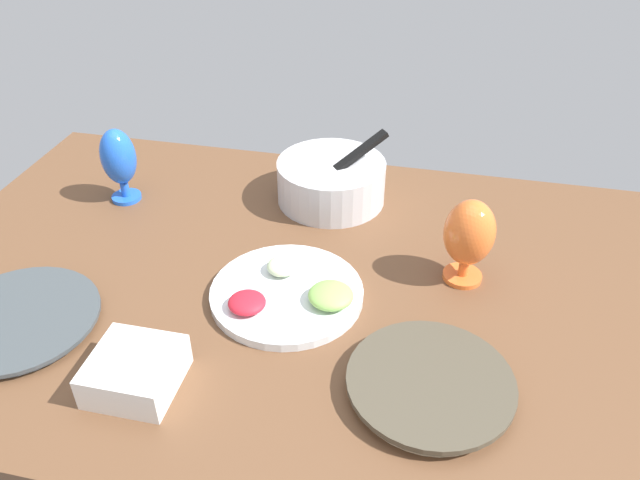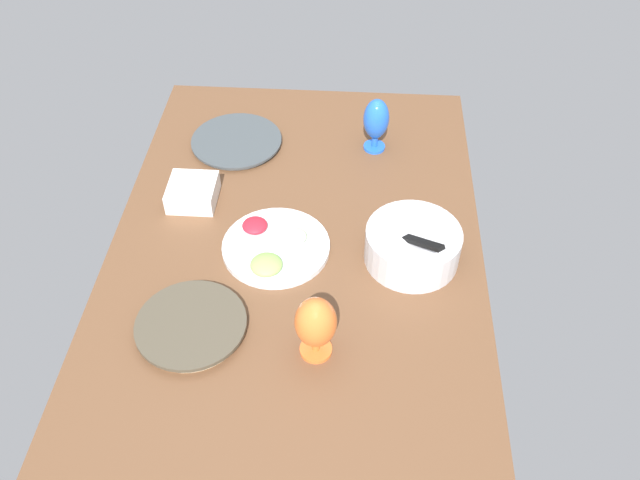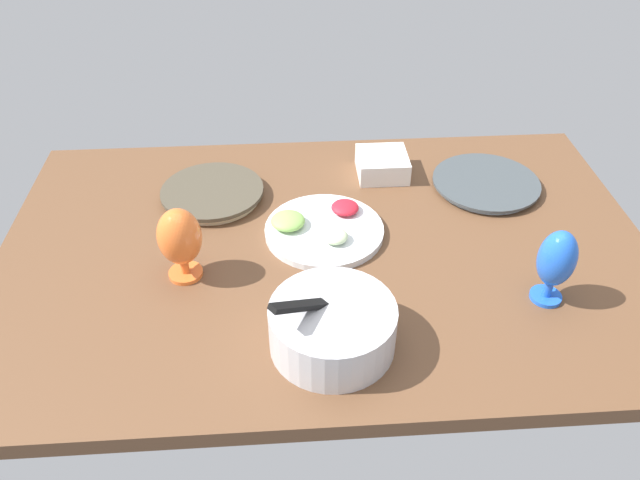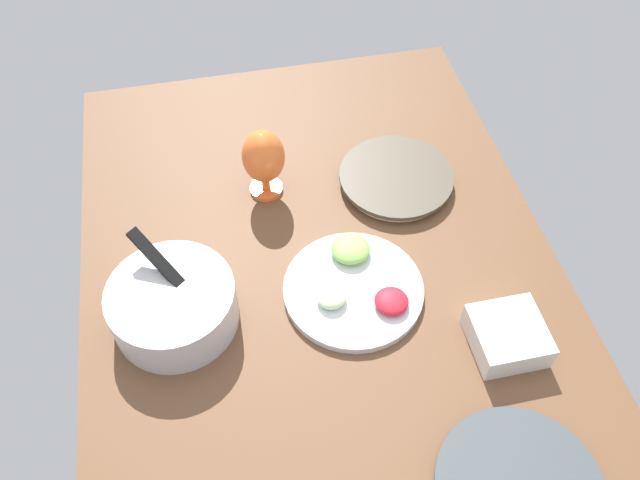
% 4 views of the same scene
% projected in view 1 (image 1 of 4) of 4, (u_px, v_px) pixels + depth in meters
% --- Properties ---
extents(ground_plane, '(1.60, 1.04, 0.04)m').
position_uv_depth(ground_plane, '(294.00, 288.00, 1.28)').
color(ground_plane, brown).
extents(dinner_plate_left, '(0.30, 0.30, 0.02)m').
position_uv_depth(dinner_plate_left, '(19.00, 320.00, 1.16)').
color(dinner_plate_left, silver).
rests_on(dinner_plate_left, ground_plane).
extents(dinner_plate_right, '(0.28, 0.28, 0.03)m').
position_uv_depth(dinner_plate_right, '(430.00, 385.00, 1.02)').
color(dinner_plate_right, beige).
rests_on(dinner_plate_right, ground_plane).
extents(mixing_bowl, '(0.26, 0.26, 0.17)m').
position_uv_depth(mixing_bowl, '(331.00, 180.00, 1.49)').
color(mixing_bowl, silver).
rests_on(mixing_bowl, ground_plane).
extents(fruit_platter, '(0.30, 0.30, 0.05)m').
position_uv_depth(fruit_platter, '(290.00, 293.00, 1.21)').
color(fruit_platter, silver).
rests_on(fruit_platter, ground_plane).
extents(hurricane_glass_orange, '(0.10, 0.10, 0.18)m').
position_uv_depth(hurricane_glass_orange, '(469.00, 235.00, 1.21)').
color(hurricane_glass_orange, orange).
rests_on(hurricane_glass_orange, ground_plane).
extents(hurricane_glass_blue, '(0.08, 0.08, 0.18)m').
position_uv_depth(hurricane_glass_blue, '(119.00, 159.00, 1.46)').
color(hurricane_glass_blue, blue).
rests_on(hurricane_glass_blue, ground_plane).
extents(square_bowl_white, '(0.14, 0.14, 0.06)m').
position_uv_depth(square_bowl_white, '(135.00, 370.00, 1.02)').
color(square_bowl_white, white).
rests_on(square_bowl_white, ground_plane).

